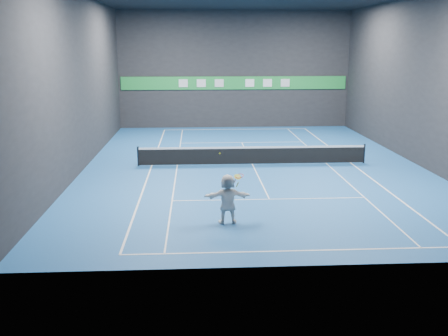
{
  "coord_description": "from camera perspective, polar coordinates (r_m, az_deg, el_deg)",
  "views": [
    {
      "loc": [
        -3.08,
        -26.45,
        6.31
      ],
      "look_at": [
        -1.95,
        -6.85,
        1.5
      ],
      "focal_mm": 40.0,
      "sensor_mm": 36.0,
      "label": 1
    }
  ],
  "objects": [
    {
      "name": "baseline_near",
      "position": [
        16.16,
        8.07,
        -9.35
      ],
      "size": [
        10.98,
        0.08,
        0.01
      ],
      "primitive_type": "cube",
      "color": "white",
      "rests_on": "ground"
    },
    {
      "name": "sponsor_banner",
      "position": [
        39.6,
        1.2,
        9.69
      ],
      "size": [
        17.64,
        0.11,
        1.0
      ],
      "color": "green",
      "rests_on": "wall_back"
    },
    {
      "name": "tennis_ball",
      "position": [
        17.89,
        -0.49,
        1.68
      ],
      "size": [
        0.06,
        0.06,
        0.06
      ],
      "primitive_type": "sphere",
      "color": "yellow",
      "rests_on": "player"
    },
    {
      "name": "wall_front",
      "position": [
        13.92,
        9.58,
        6.1
      ],
      "size": [
        18.0,
        0.1,
        9.0
      ],
      "primitive_type": "cube",
      "color": "black",
      "rests_on": "ground"
    },
    {
      "name": "sideline_doubles_left",
      "position": [
        27.3,
        -8.26,
        0.26
      ],
      "size": [
        0.08,
        23.78,
        0.01
      ],
      "primitive_type": "cube",
      "color": "white",
      "rests_on": "ground"
    },
    {
      "name": "player",
      "position": [
        18.11,
        0.43,
        -3.54
      ],
      "size": [
        1.73,
        0.61,
        1.84
      ],
      "primitive_type": "imported",
      "rotation": [
        0.0,
        0.0,
        3.18
      ],
      "color": "white",
      "rests_on": "ground"
    },
    {
      "name": "wall_right",
      "position": [
        29.13,
        21.51,
        9.26
      ],
      "size": [
        0.1,
        26.0,
        9.0
      ],
      "primitive_type": "cube",
      "color": "black",
      "rests_on": "ground"
    },
    {
      "name": "center_service_line",
      "position": [
        27.37,
        3.27,
        0.42
      ],
      "size": [
        0.06,
        12.8,
        0.01
      ],
      "primitive_type": "cube",
      "color": "white",
      "rests_on": "ground"
    },
    {
      "name": "ground",
      "position": [
        27.37,
        3.27,
        0.41
      ],
      "size": [
        26.0,
        26.0,
        0.0
      ],
      "primitive_type": "plane",
      "color": "#1C569B",
      "rests_on": "ground"
    },
    {
      "name": "tennis_racket",
      "position": [
        17.97,
        1.7,
        -1.07
      ],
      "size": [
        0.45,
        0.38,
        0.51
      ],
      "color": "red",
      "rests_on": "player"
    },
    {
      "name": "sideline_singles_right",
      "position": [
        28.13,
        11.62,
        0.52
      ],
      "size": [
        0.06,
        23.78,
        0.01
      ],
      "primitive_type": "cube",
      "color": "white",
      "rests_on": "ground"
    },
    {
      "name": "service_line_near",
      "position": [
        21.24,
        5.21,
        -3.57
      ],
      "size": [
        8.23,
        0.06,
        0.01
      ],
      "primitive_type": "cube",
      "color": "white",
      "rests_on": "ground"
    },
    {
      "name": "wall_back",
      "position": [
        39.61,
        1.2,
        11.14
      ],
      "size": [
        18.0,
        0.1,
        9.0
      ],
      "primitive_type": "cube",
      "color": "black",
      "rests_on": "ground"
    },
    {
      "name": "tennis_net",
      "position": [
        27.25,
        3.28,
        1.51
      ],
      "size": [
        12.5,
        0.1,
        1.07
      ],
      "color": "black",
      "rests_on": "ground"
    },
    {
      "name": "baseline_far",
      "position": [
        38.98,
        1.3,
        4.45
      ],
      "size": [
        10.98,
        0.08,
        0.01
      ],
      "primitive_type": "cube",
      "color": "white",
      "rests_on": "ground"
    },
    {
      "name": "sideline_singles_left",
      "position": [
        27.21,
        -5.36,
        0.3
      ],
      "size": [
        0.06,
        23.78,
        0.01
      ],
      "primitive_type": "cube",
      "color": "white",
      "rests_on": "ground"
    },
    {
      "name": "wall_left",
      "position": [
        27.17,
        -16.09,
        9.42
      ],
      "size": [
        0.1,
        26.0,
        9.0
      ],
      "primitive_type": "cube",
      "color": "black",
      "rests_on": "ground"
    },
    {
      "name": "sideline_doubles_right",
      "position": [
        28.51,
        14.3,
        0.55
      ],
      "size": [
        0.08,
        23.78,
        0.01
      ],
      "primitive_type": "cube",
      "color": "white",
      "rests_on": "ground"
    },
    {
      "name": "service_line_far",
      "position": [
        33.59,
        2.04,
        2.93
      ],
      "size": [
        8.23,
        0.06,
        0.01
      ],
      "primitive_type": "cube",
      "color": "white",
      "rests_on": "ground"
    }
  ]
}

